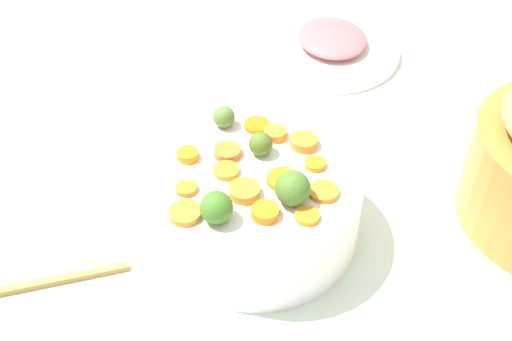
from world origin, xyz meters
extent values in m
cube|color=silver|center=(0.00, 0.00, 0.01)|extent=(2.40, 2.40, 0.02)
cylinder|color=white|center=(0.04, 0.01, 0.07)|extent=(0.26, 0.26, 0.10)
cylinder|color=orange|center=(0.06, 0.04, 0.12)|extent=(0.04, 0.04, 0.01)
cylinder|color=orange|center=(-0.03, -0.04, 0.12)|extent=(0.04, 0.04, 0.01)
cylinder|color=orange|center=(-0.02, 0.04, 0.12)|extent=(0.03, 0.03, 0.01)
cylinder|color=orange|center=(0.02, 0.12, 0.12)|extent=(0.04, 0.04, 0.01)
cylinder|color=orange|center=(0.02, -0.01, 0.12)|extent=(0.05, 0.05, 0.01)
cylinder|color=orange|center=(0.09, -0.05, 0.12)|extent=(0.04, 0.04, 0.01)
cylinder|color=orange|center=(0.09, 0.02, 0.12)|extent=(0.04, 0.04, 0.01)
cylinder|color=orange|center=(0.02, -0.06, 0.12)|extent=(0.03, 0.03, 0.01)
cylinder|color=orange|center=(0.12, -0.04, 0.12)|extent=(0.04, 0.04, 0.01)
cylinder|color=orange|center=(-0.05, 0.00, 0.12)|extent=(0.04, 0.04, 0.01)
cylinder|color=orange|center=(0.06, 0.10, 0.12)|extent=(0.04, 0.04, 0.01)
cylinder|color=orange|center=(0.06, -0.07, 0.12)|extent=(0.05, 0.05, 0.01)
cylinder|color=orange|center=(0.02, 0.04, 0.12)|extent=(0.05, 0.05, 0.01)
cylinder|color=orange|center=(0.11, 0.07, 0.12)|extent=(0.03, 0.03, 0.01)
sphere|color=#5B7D36|center=(0.15, 0.00, 0.13)|extent=(0.03, 0.03, 0.03)
sphere|color=#437525|center=(0.00, 0.09, 0.14)|extent=(0.04, 0.04, 0.04)
sphere|color=#4D752A|center=(-0.02, 0.00, 0.14)|extent=(0.04, 0.04, 0.04)
sphere|color=#526E26|center=(0.07, -0.01, 0.13)|extent=(0.03, 0.03, 0.03)
cube|color=#AD7C43|center=(0.09, 0.28, 0.02)|extent=(0.07, 0.21, 0.01)
cylinder|color=white|center=(0.35, -0.31, 0.03)|extent=(0.27, 0.27, 0.01)
ellipsoid|color=#C2666C|center=(0.35, -0.33, 0.04)|extent=(0.18, 0.17, 0.03)
camera|label=1|loc=(-0.46, 0.31, 0.65)|focal=45.83mm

